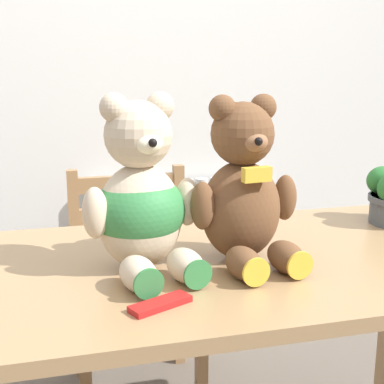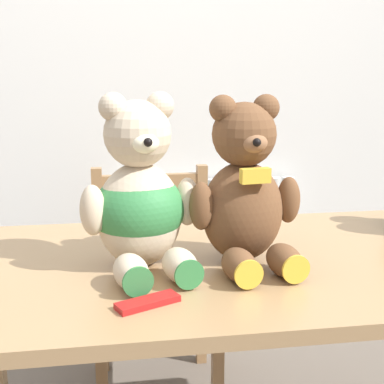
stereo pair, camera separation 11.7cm
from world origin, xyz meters
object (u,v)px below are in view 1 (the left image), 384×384
object	(u,v)px
teddy_bear_left	(141,201)
chocolate_bar	(160,304)
teddy_bear_right	(244,191)
wooden_chair_behind	(134,281)

from	to	relation	value
teddy_bear_left	chocolate_bar	size ratio (longest dim) A/B	3.14
teddy_bear_left	teddy_bear_right	distance (m)	0.23
wooden_chair_behind	teddy_bear_right	bearing A→B (deg)	100.68
wooden_chair_behind	teddy_bear_left	xyz separation A→B (m)	(-0.09, -0.76, 0.50)
teddy_bear_right	chocolate_bar	world-z (taller)	teddy_bear_right
teddy_bear_left	teddy_bear_right	world-z (taller)	teddy_bear_left
wooden_chair_behind	teddy_bear_right	size ratio (longest dim) A/B	2.25
teddy_bear_left	teddy_bear_right	bearing A→B (deg)	167.09
teddy_bear_right	chocolate_bar	size ratio (longest dim) A/B	3.09
wooden_chair_behind	teddy_bear_left	bearing A→B (deg)	83.46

